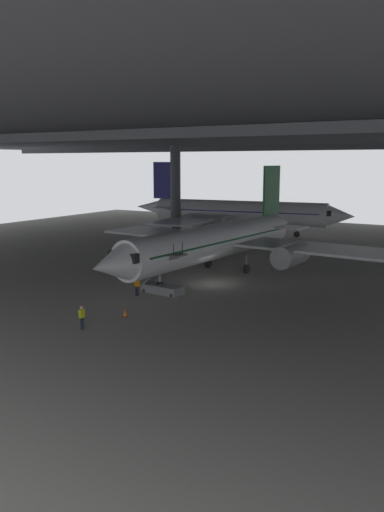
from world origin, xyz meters
name	(u,v)px	position (x,y,z in m)	size (l,w,h in m)	color
ground_plane	(209,283)	(0.00, 0.00, 0.00)	(110.00, 110.00, 0.00)	gray
hangar_structure	(270,135)	(-0.03, 13.74, 13.91)	(121.00, 99.00, 14.53)	#4C4F54
airplane_main	(217,241)	(-1.32, 4.03, 3.29)	(32.33, 33.41, 10.59)	white
boarding_stairs	(163,285)	(-1.56, -5.27, 0.72)	(4.12, 1.79, 4.48)	slate
crew_worker_near_nose	(82,316)	(-0.78, -16.14, 0.91)	(0.24, 0.55, 1.60)	#232838
crew_worker_by_stairs	(137,285)	(-2.90, -7.18, 0.93)	(0.34, 0.52, 1.63)	#232838
airplane_distant	(236,212)	(-12.62, 31.32, 3.36)	(34.86, 33.96, 10.99)	white
traffic_cone_orange	(125,313)	(-0.09, -12.42, 0.29)	(0.36, 0.36, 0.60)	black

